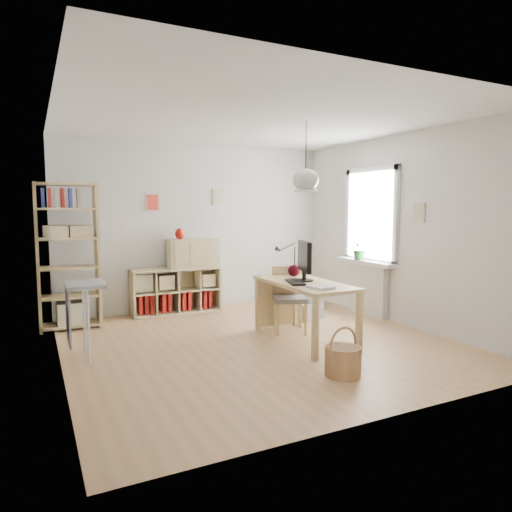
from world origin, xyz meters
name	(u,v)px	position (x,y,z in m)	size (l,w,h in m)	color
ground	(259,343)	(0.00, 0.00, 0.00)	(4.50, 4.50, 0.00)	tan
room_shell	(306,180)	(0.55, -0.15, 2.00)	(4.50, 4.50, 4.50)	white
window_unit	(372,215)	(2.23, 0.60, 1.55)	(0.07, 1.16, 1.46)	white
radiator	(368,289)	(2.19, 0.60, 0.40)	(0.10, 0.80, 0.80)	silver
windowsill	(366,262)	(2.14, 0.60, 0.83)	(0.22, 1.20, 0.06)	white
desk	(304,289)	(0.55, -0.15, 0.66)	(0.70, 1.50, 0.75)	tan
cube_shelf	(174,294)	(-0.47, 2.08, 0.30)	(1.40, 0.38, 0.72)	beige
tall_bookshelf	(67,250)	(-2.04, 1.80, 1.09)	(0.80, 0.38, 2.00)	tan
side_table	(79,299)	(-2.04, 0.35, 0.67)	(0.40, 0.55, 0.85)	gray
chair	(289,295)	(0.61, 0.34, 0.49)	(0.55, 0.55, 0.87)	gray
wicker_basket	(343,360)	(0.25, -1.35, 0.16)	(0.36, 0.36, 0.50)	#A7794B
storage_chest	(303,307)	(1.17, 0.86, 0.18)	(0.67, 0.71, 0.54)	beige
monitor	(304,259)	(0.57, -0.10, 1.03)	(0.25, 0.56, 0.50)	black
keyboard	(295,282)	(0.40, -0.18, 0.76)	(0.17, 0.44, 0.02)	black
task_lamp	(285,255)	(0.63, 0.47, 1.02)	(0.38, 0.14, 0.40)	black
yarn_ball	(294,271)	(0.66, 0.29, 0.83)	(0.16, 0.16, 0.16)	#4C0A19
paper_tray	(321,287)	(0.47, -0.62, 0.76)	(0.22, 0.27, 0.03)	white
drawer_chest	(193,253)	(-0.17, 2.04, 0.94)	(0.78, 0.36, 0.45)	beige
red_vase	(180,234)	(-0.38, 2.04, 1.26)	(0.15, 0.15, 0.18)	#9C150D
potted_plant	(360,249)	(2.12, 0.73, 1.02)	(0.30, 0.26, 0.33)	#235D25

